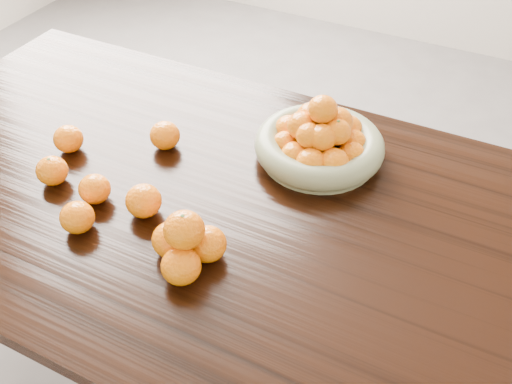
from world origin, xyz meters
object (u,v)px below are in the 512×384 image
at_px(fruit_bowl, 320,141).
at_px(loose_orange_0, 52,171).
at_px(dining_table, 241,234).
at_px(orange_pyramid, 186,245).

height_order(fruit_bowl, loose_orange_0, fruit_bowl).
bearing_deg(fruit_bowl, dining_table, -109.73).
height_order(fruit_bowl, orange_pyramid, fruit_bowl).
xyz_separation_m(orange_pyramid, loose_orange_0, (-0.42, 0.07, -0.02)).
distance_m(dining_table, loose_orange_0, 0.47).
bearing_deg(fruit_bowl, orange_pyramid, -103.69).
bearing_deg(dining_table, loose_orange_0, -164.30).
distance_m(fruit_bowl, orange_pyramid, 0.46).
distance_m(dining_table, orange_pyramid, 0.24).
distance_m(orange_pyramid, loose_orange_0, 0.42).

